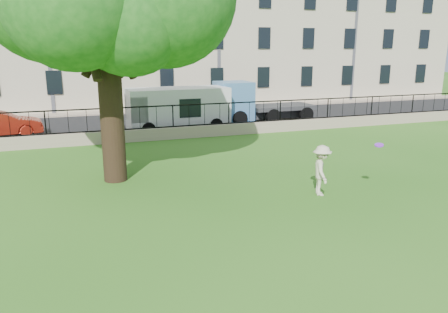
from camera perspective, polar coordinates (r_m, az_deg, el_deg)
name	(u,v)px	position (r m, az deg, el deg)	size (l,w,h in m)	color
ground	(276,229)	(11.54, 6.81, -9.35)	(120.00, 120.00, 0.00)	#275F16
retaining_wall	(173,133)	(22.40, -6.62, 3.08)	(50.00, 0.40, 0.60)	gray
iron_railing	(173,116)	(22.25, -6.69, 5.24)	(50.00, 0.05, 1.13)	black
street	(157,124)	(26.99, -8.81, 4.27)	(60.00, 9.00, 0.01)	black
sidewalk	(143,111)	(32.05, -10.52, 5.86)	(60.00, 1.40, 0.12)	gray
building_row	(128,16)	(37.41, -12.43, 17.47)	(56.40, 10.40, 13.80)	beige
man	(322,170)	(14.05, 12.62, -1.78)	(1.04, 0.60, 1.61)	beige
frisbee	(379,145)	(14.10, 19.60, 1.42)	(0.27, 0.27, 0.03)	purple
red_sedan	(1,124)	(25.44, -27.13, 3.77)	(1.40, 4.02, 1.32)	#AD2615
white_van	(178,109)	(24.75, -6.02, 6.20)	(5.58, 2.18, 2.34)	silver
blue_truck	(263,101)	(27.49, 5.15, 7.20)	(6.00, 2.13, 2.52)	#4F81B9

